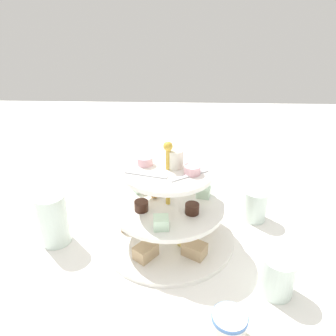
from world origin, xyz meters
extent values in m
plane|color=white|center=(0.00, 0.00, 0.00)|extent=(2.40, 2.40, 0.00)
cylinder|color=white|center=(0.00, 0.00, 0.01)|extent=(0.31, 0.31, 0.01)
cylinder|color=white|center=(0.00, 0.00, 0.09)|extent=(0.25, 0.25, 0.01)
cylinder|color=white|center=(0.00, 0.00, 0.18)|extent=(0.20, 0.20, 0.01)
cylinder|color=gold|center=(0.00, 0.00, 0.12)|extent=(0.01, 0.01, 0.23)
sphere|color=gold|center=(0.00, 0.00, 0.23)|extent=(0.02, 0.02, 0.02)
cube|color=tan|center=(-0.04, -0.08, 0.03)|extent=(0.06, 0.06, 0.03)
cube|color=tan|center=(0.06, -0.07, 0.03)|extent=(0.06, 0.05, 0.03)
cube|color=tan|center=(0.08, 0.04, 0.03)|extent=(0.06, 0.05, 0.03)
cube|color=tan|center=(-0.01, 0.09, 0.03)|extent=(0.04, 0.05, 0.03)
cube|color=tan|center=(-0.09, 0.02, 0.03)|extent=(0.05, 0.04, 0.03)
cylinder|color=#E5C660|center=(0.04, -0.03, 0.02)|extent=(0.04, 0.04, 0.01)
cylinder|color=#381E14|center=(-0.06, -0.03, 0.11)|extent=(0.03, 0.03, 0.02)
cylinder|color=#381E14|center=(0.05, -0.03, 0.11)|extent=(0.03, 0.03, 0.02)
cylinder|color=#381E14|center=(0.00, 0.06, 0.11)|extent=(0.03, 0.03, 0.02)
cube|color=silver|center=(0.08, 0.03, 0.11)|extent=(0.04, 0.04, 0.02)
cube|color=silver|center=(-0.07, 0.05, 0.11)|extent=(0.04, 0.04, 0.02)
cube|color=silver|center=(-0.01, -0.09, 0.11)|extent=(0.03, 0.03, 0.02)
sphere|color=gold|center=(-0.03, 0.02, 0.11)|extent=(0.02, 0.02, 0.02)
cylinder|color=#F2B7C1|center=(-0.05, 0.02, 0.19)|extent=(0.03, 0.03, 0.02)
cylinder|color=#F2B7C1|center=(0.05, -0.02, 0.19)|extent=(0.03, 0.03, 0.02)
cylinder|color=white|center=(0.01, 0.01, 0.20)|extent=(0.04, 0.04, 0.04)
cube|color=silver|center=(-0.04, -0.03, 0.18)|extent=(0.09, 0.03, 0.00)
cube|color=silver|center=(0.04, -0.03, 0.18)|extent=(0.08, 0.06, 0.00)
cylinder|color=silver|center=(-0.26, -0.02, 0.06)|extent=(0.07, 0.07, 0.12)
cylinder|color=silver|center=(0.21, -0.15, 0.04)|extent=(0.06, 0.06, 0.08)
cylinder|color=white|center=(0.11, -0.25, 0.00)|extent=(0.09, 0.09, 0.01)
cylinder|color=white|center=(0.11, -0.25, 0.03)|extent=(0.06, 0.06, 0.04)
cylinder|color=#4772B2|center=(0.11, -0.25, 0.05)|extent=(0.06, 0.06, 0.01)
cube|color=silver|center=(-0.08, 0.30, 0.00)|extent=(0.17, 0.03, 0.00)
cylinder|color=silver|center=(0.22, 0.09, 0.04)|extent=(0.06, 0.06, 0.08)
camera|label=1|loc=(0.02, -0.60, 0.49)|focal=34.13mm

